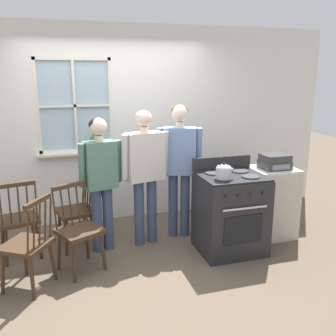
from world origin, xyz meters
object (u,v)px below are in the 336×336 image
person_elderly_left (100,173)px  side_counter (271,202)px  chair_near_stove (19,221)px  stove (230,213)px  kettle (224,171)px  person_teen_center (145,165)px  chair_near_wall (79,231)px  chair_by_window (77,212)px  chair_center_cluster (28,246)px  handbag (94,184)px  stereo (275,162)px  potted_plant (93,145)px  person_adult_right (179,158)px

person_elderly_left → side_counter: size_ratio=1.75×
chair_near_stove → side_counter: size_ratio=1.03×
stove → kettle: 0.59m
person_elderly_left → person_teen_center: (0.53, 0.04, 0.04)m
chair_near_stove → side_counter: chair_near_stove is taller
chair_near_wall → side_counter: chair_near_wall is taller
chair_near_wall → person_elderly_left: (0.30, 0.40, 0.51)m
chair_near_wall → chair_near_stove: bearing=116.5°
chair_by_window → chair_center_cluster: same height
person_elderly_left → person_teen_center: person_teen_center is taller
handbag → stereo: bearing=-12.0°
chair_by_window → side_counter: size_ratio=1.03×
person_teen_center → side_counter: person_teen_center is taller
chair_by_window → potted_plant: size_ratio=3.02×
chair_by_window → stove: size_ratio=0.86×
chair_center_cluster → potted_plant: 1.84m
chair_by_window → stove: stove is taller
kettle → potted_plant: size_ratio=0.80×
chair_near_wall → side_counter: bearing=-21.5°
person_teen_center → stereo: bearing=-21.9°
chair_by_window → person_teen_center: person_teen_center is taller
stereo → kettle: bearing=-157.8°
chair_center_cluster → person_elderly_left: size_ratio=0.59×
person_teen_center → side_counter: bearing=-21.2°
stove → side_counter: bearing=19.1°
chair_near_stove → potted_plant: potted_plant is taller
chair_near_wall → potted_plant: (0.31, 1.31, 0.66)m
handbag → stereo: size_ratio=0.90×
chair_center_cluster → chair_near_stove: same height
chair_by_window → kettle: (1.55, -0.76, 0.58)m
potted_plant → side_counter: potted_plant is taller
kettle → side_counter: bearing=23.4°
person_adult_right → side_counter: (1.13, -0.34, -0.57)m
person_elderly_left → kettle: (1.27, -0.58, 0.08)m
person_elderly_left → handbag: size_ratio=5.14×
potted_plant → handbag: 0.76m
person_adult_right → stove: size_ratio=1.56×
stove → person_adult_right: bearing=127.1°
person_adult_right → potted_plant: (-0.98, 0.77, 0.08)m
chair_center_cluster → potted_plant: potted_plant is taller
person_teen_center → stove: size_ratio=1.51×
chair_near_stove → stove: 2.41m
chair_near_stove → potted_plant: bearing=-151.4°
chair_near_stove → chair_center_cluster: bearing=88.5°
potted_plant → person_teen_center: bearing=-59.6°
stove → stereo: size_ratio=3.19×
chair_near_stove → person_teen_center: (1.45, -0.04, 0.55)m
potted_plant → handbag: (-0.07, -0.67, -0.34)m
person_teen_center → stereo: person_teen_center is taller
chair_near_stove → person_elderly_left: bearing=162.3°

